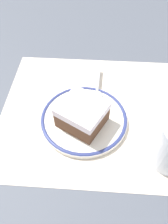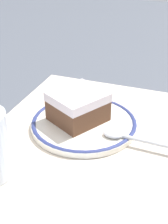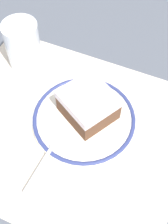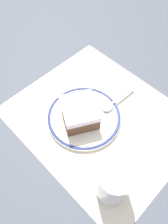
{
  "view_description": "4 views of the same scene",
  "coord_description": "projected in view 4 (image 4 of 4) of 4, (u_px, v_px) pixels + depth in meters",
  "views": [
    {
      "loc": [
        -0.01,
        -0.33,
        0.41
      ],
      "look_at": [
        -0.03,
        -0.03,
        0.03
      ],
      "focal_mm": 35.69,
      "sensor_mm": 36.0,
      "label": 1
    },
    {
      "loc": [
        0.45,
        0.15,
        0.33
      ],
      "look_at": [
        -0.03,
        -0.03,
        0.03
      ],
      "focal_mm": 52.27,
      "sensor_mm": 36.0,
      "label": 2
    },
    {
      "loc": [
        -0.15,
        0.25,
        0.5
      ],
      "look_at": [
        -0.03,
        -0.03,
        0.03
      ],
      "focal_mm": 49.12,
      "sensor_mm": 36.0,
      "label": 3
    },
    {
      "loc": [
        0.18,
        -0.24,
        0.5
      ],
      "look_at": [
        -0.03,
        -0.03,
        0.03
      ],
      "focal_mm": 34.85,
      "sensor_mm": 36.0,
      "label": 4
    }
  ],
  "objects": [
    {
      "name": "placemat",
      "position": [
        99.0,
        118.0,
        0.58
      ],
      "size": [
        0.45,
        0.38,
        0.0
      ],
      "primitive_type": "cube",
      "color": "beige",
      "rests_on": "ground_plane"
    },
    {
      "name": "cake_slice",
      "position": [
        80.0,
        113.0,
        0.54
      ],
      "size": [
        0.12,
        0.12,
        0.06
      ],
      "color": "brown",
      "rests_on": "plate"
    },
    {
      "name": "napkin",
      "position": [
        142.0,
        151.0,
        0.53
      ],
      "size": [
        0.17,
        0.17,
        0.0
      ],
      "primitive_type": "cube",
      "rotation": [
        0.0,
        0.0,
        1.96
      ],
      "color": "white",
      "rests_on": "placemat"
    },
    {
      "name": "spoon",
      "position": [
        114.0,
        103.0,
        0.59
      ],
      "size": [
        0.02,
        0.12,
        0.01
      ],
      "color": "silver",
      "rests_on": "plate"
    },
    {
      "name": "ground_plane",
      "position": [
        99.0,
        118.0,
        0.58
      ],
      "size": [
        2.4,
        2.4,
        0.0
      ],
      "primitive_type": "plane",
      "color": "#4C515B"
    },
    {
      "name": "cup",
      "position": [
        113.0,
        184.0,
        0.44
      ],
      "size": [
        0.07,
        0.07,
        0.1
      ],
      "color": "silver",
      "rests_on": "placemat"
    },
    {
      "name": "plate",
      "position": [
        84.0,
        117.0,
        0.57
      ],
      "size": [
        0.19,
        0.19,
        0.01
      ],
      "color": "silver",
      "rests_on": "placemat"
    }
  ]
}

